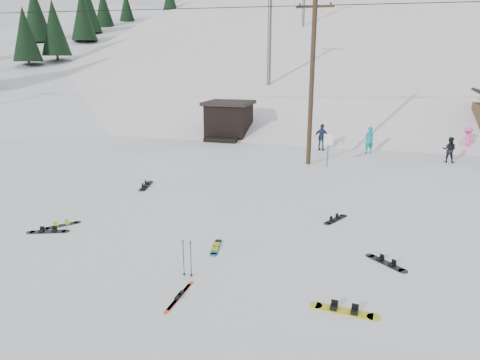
# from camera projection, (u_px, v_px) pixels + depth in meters

# --- Properties ---
(ground) EXTENTS (200.00, 200.00, 0.00)m
(ground) POSITION_uv_depth(u_px,v_px,m) (170.00, 271.00, 12.05)
(ground) COLOR white
(ground) RESTS_ON ground
(ski_slope) EXTENTS (60.00, 85.24, 65.97)m
(ski_slope) POSITION_uv_depth(u_px,v_px,m) (328.00, 179.00, 66.08)
(ski_slope) COLOR white
(ski_slope) RESTS_ON ground
(ridge_left) EXTENTS (47.54, 95.03, 58.38)m
(ridge_left) POSITION_uv_depth(u_px,v_px,m) (99.00, 167.00, 69.16)
(ridge_left) COLOR white
(ridge_left) RESTS_ON ground
(treeline_left) EXTENTS (20.00, 64.00, 10.00)m
(treeline_left) POSITION_uv_depth(u_px,v_px,m) (70.00, 104.00, 58.25)
(treeline_left) COLOR black
(treeline_left) RESTS_ON ground
(treeline_crest) EXTENTS (50.00, 6.00, 10.00)m
(treeline_crest) POSITION_uv_depth(u_px,v_px,m) (344.00, 88.00, 91.45)
(treeline_crest) COLOR black
(treeline_crest) RESTS_ON ski_slope
(utility_pole) EXTENTS (2.00, 0.26, 9.00)m
(utility_pole) POSITION_uv_depth(u_px,v_px,m) (312.00, 80.00, 23.16)
(utility_pole) COLOR #3A2819
(utility_pole) RESTS_ON ground
(trail_sign) EXTENTS (0.50, 0.09, 1.85)m
(trail_sign) POSITION_uv_depth(u_px,v_px,m) (328.00, 144.00, 23.40)
(trail_sign) COLOR #595B60
(trail_sign) RESTS_ON ground
(lift_hut) EXTENTS (3.40, 4.10, 2.75)m
(lift_hut) POSITION_uv_depth(u_px,v_px,m) (229.00, 120.00, 32.38)
(lift_hut) COLOR black
(lift_hut) RESTS_ON ground
(lift_tower_near) EXTENTS (2.20, 0.36, 8.00)m
(lift_tower_near) POSITION_uv_depth(u_px,v_px,m) (269.00, 36.00, 38.71)
(lift_tower_near) COLOR #595B60
(lift_tower_near) RESTS_ON ski_slope
(hero_snowboard) EXTENTS (0.44, 1.27, 0.09)m
(hero_snowboard) POSITION_uv_depth(u_px,v_px,m) (216.00, 247.00, 13.51)
(hero_snowboard) COLOR #16638F
(hero_snowboard) RESTS_ON ground
(hero_skis) EXTENTS (0.12, 1.59, 0.08)m
(hero_skis) POSITION_uv_depth(u_px,v_px,m) (179.00, 296.00, 10.70)
(hero_skis) COLOR red
(hero_skis) RESTS_ON ground
(ski_poles) EXTENTS (0.29, 0.08, 1.06)m
(ski_poles) POSITION_uv_depth(u_px,v_px,m) (187.00, 258.00, 11.59)
(ski_poles) COLOR black
(ski_poles) RESTS_ON ground
(board_scatter_a) EXTENTS (1.38, 0.69, 0.10)m
(board_scatter_a) POSITION_uv_depth(u_px,v_px,m) (48.00, 231.00, 14.74)
(board_scatter_a) COLOR black
(board_scatter_a) RESTS_ON ground
(board_scatter_b) EXTENTS (0.64, 1.67, 0.12)m
(board_scatter_b) POSITION_uv_depth(u_px,v_px,m) (146.00, 186.00, 20.09)
(board_scatter_b) COLOR black
(board_scatter_b) RESTS_ON ground
(board_scatter_c) EXTENTS (0.92, 1.09, 0.09)m
(board_scatter_c) POSITION_uv_depth(u_px,v_px,m) (62.00, 225.00, 15.30)
(board_scatter_c) COLOR black
(board_scatter_c) RESTS_ON ground
(board_scatter_d) EXTENTS (1.16, 1.03, 0.10)m
(board_scatter_d) POSITION_uv_depth(u_px,v_px,m) (386.00, 263.00, 12.46)
(board_scatter_d) COLOR black
(board_scatter_d) RESTS_ON ground
(board_scatter_e) EXTENTS (1.63, 0.43, 0.11)m
(board_scatter_e) POSITION_uv_depth(u_px,v_px,m) (344.00, 311.00, 10.07)
(board_scatter_e) COLOR yellow
(board_scatter_e) RESTS_ON ground
(board_scatter_f) EXTENTS (0.79, 1.29, 0.10)m
(board_scatter_f) POSITION_uv_depth(u_px,v_px,m) (336.00, 219.00, 15.86)
(board_scatter_f) COLOR black
(board_scatter_f) RESTS_ON ground
(skier_teal) EXTENTS (0.73, 0.65, 1.69)m
(skier_teal) POSITION_uv_depth(u_px,v_px,m) (369.00, 140.00, 27.07)
(skier_teal) COLOR #0D8584
(skier_teal) RESTS_ON ground
(skier_dark) EXTENTS (0.85, 0.74, 1.49)m
(skier_dark) POSITION_uv_depth(u_px,v_px,m) (449.00, 150.00, 24.61)
(skier_dark) COLOR black
(skier_dark) RESTS_ON ground
(skier_pink) EXTENTS (1.19, 0.97, 1.60)m
(skier_pink) POSITION_uv_depth(u_px,v_px,m) (467.00, 140.00, 27.42)
(skier_pink) COLOR #EA529E
(skier_pink) RESTS_ON ground
(skier_navy) EXTENTS (1.09, 0.65, 1.74)m
(skier_navy) POSITION_uv_depth(u_px,v_px,m) (322.00, 137.00, 27.84)
(skier_navy) COLOR #1C2946
(skier_navy) RESTS_ON ground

